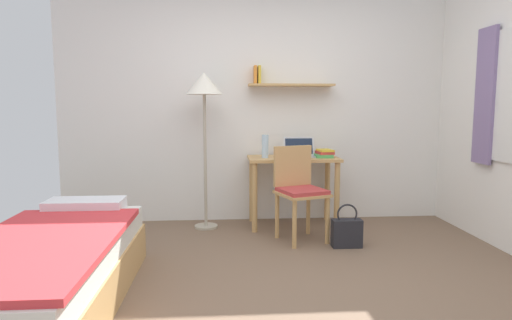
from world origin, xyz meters
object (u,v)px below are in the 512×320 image
desk_chair (299,188)px  water_bottle (265,146)px  bed (49,273)px  desk (293,172)px  standing_lamp (204,93)px  handbag (347,232)px  book_stack (324,154)px  laptop (299,152)px

desk_chair → water_bottle: (-0.28, 0.43, 0.36)m
bed → desk: bearing=45.7°
standing_lamp → water_bottle: 0.82m
bed → desk: (1.80, 1.85, 0.34)m
water_bottle → desk: bearing=9.9°
standing_lamp → bed: bearing=-115.9°
standing_lamp → handbag: bearing=-29.9°
bed → book_stack: size_ratio=8.45×
laptop → water_bottle: (-0.37, -0.10, 0.07)m
desk → desk_chair: desk_chair is taller
laptop → handbag: laptop is taller
desk → laptop: laptop is taller
laptop → water_bottle: bearing=-165.1°
standing_lamp → desk_chair: bearing=-27.7°
standing_lamp → book_stack: 1.38m
water_bottle → handbag: bearing=-46.3°
standing_lamp → book_stack: size_ratio=6.84×
book_stack → bed: bearing=-139.4°
bed → handbag: size_ratio=5.00×
book_stack → handbag: bearing=-85.9°
standing_lamp → water_bottle: standing_lamp is taller
bed → standing_lamp: standing_lamp is taller
book_stack → desk: bearing=175.3°
desk_chair → book_stack: 0.63m
desk → handbag: (0.37, -0.76, -0.44)m
bed → desk_chair: bearing=37.3°
laptop → water_bottle: size_ratio=1.38×
bed → handbag: (2.18, 1.09, -0.10)m
desk_chair → water_bottle: 0.63m
water_bottle → handbag: water_bottle is taller
bed → standing_lamp: (0.89, 1.83, 1.15)m
handbag → desk: bearing=116.3°
bed → water_bottle: 2.42m
desk_chair → handbag: size_ratio=2.23×
desk → book_stack: book_stack is taller
desk → bed: bearing=-134.3°
laptop → handbag: 1.07m
desk → desk_chair: bearing=-92.0°
standing_lamp → book_stack: standing_lamp is taller
water_bottle → book_stack: water_bottle is taller
desk_chair → water_bottle: water_bottle is taller
standing_lamp → water_bottle: bearing=-3.6°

